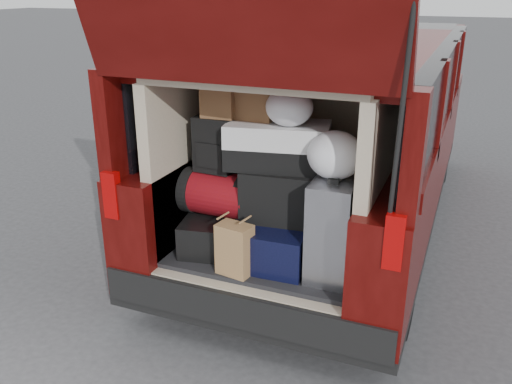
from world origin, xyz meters
TOP-DOWN VIEW (x-y plane):
  - ground at (0.00, 0.00)m, footprint 80.00×80.00m
  - minivan at (0.00, 1.86)m, footprint 1.90×5.35m
  - load_floor at (0.00, 0.28)m, footprint 1.24×1.05m
  - black_hardshell at (-0.37, 0.14)m, footprint 0.51×0.63m
  - navy_hardshell at (0.05, 0.12)m, footprint 0.51×0.62m
  - silver_roller at (0.46, 0.05)m, footprint 0.27×0.42m
  - kraft_bag at (-0.10, -0.17)m, footprint 0.23×0.17m
  - red_duffel at (-0.37, 0.15)m, footprint 0.48×0.32m
  - black_soft_case at (0.06, 0.15)m, footprint 0.49×0.32m
  - backpack at (-0.39, 0.17)m, footprint 0.26×0.17m
  - twotone_duffel at (0.03, 0.21)m, footprint 0.69×0.45m
  - grocery_sack_lower at (-0.36, 0.20)m, footprint 0.23×0.19m
  - grocery_sack_upper at (-0.14, 0.27)m, footprint 0.25×0.20m
  - plastic_bag_center at (0.12, 0.17)m, footprint 0.32×0.31m
  - plastic_bag_right at (0.44, 0.07)m, footprint 0.36×0.35m

SIDE VIEW (x-z plane):
  - ground at x=0.00m, z-range 0.00..0.00m
  - load_floor at x=0.00m, z-range 0.00..0.55m
  - black_hardshell at x=-0.37m, z-range 0.55..0.78m
  - navy_hardshell at x=0.05m, z-range 0.55..0.81m
  - kraft_bag at x=-0.10m, z-range 0.55..0.88m
  - silver_roller at x=0.46m, z-range 0.55..1.17m
  - minivan at x=0.00m, z-range -0.47..2.29m
  - red_duffel at x=-0.37m, z-range 0.78..1.08m
  - black_soft_case at x=0.06m, z-range 0.81..1.15m
  - backpack at x=-0.39m, z-range 1.08..1.44m
  - twotone_duffel at x=0.03m, z-range 1.15..1.43m
  - plastic_bag_right at x=0.44m, z-range 1.17..1.46m
  - grocery_sack_lower at x=-0.36m, z-range 1.44..1.64m
  - plastic_bag_center at x=0.12m, z-range 1.43..1.66m
  - grocery_sack_upper at x=-0.14m, z-range 1.43..1.68m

